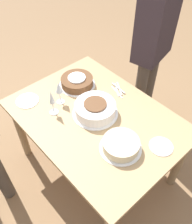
# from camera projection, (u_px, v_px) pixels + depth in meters

# --- Properties ---
(ground_plane) EXTENTS (12.00, 12.00, 0.00)m
(ground_plane) POSITION_uv_depth(u_px,v_px,m) (96.00, 166.00, 2.47)
(ground_plane) COLOR #8E6B47
(dining_table) EXTENTS (1.34, 0.98, 0.73)m
(dining_table) POSITION_uv_depth(u_px,v_px,m) (96.00, 126.00, 2.02)
(dining_table) COLOR tan
(dining_table) RESTS_ON ground_plane
(cake_center_white) EXTENTS (0.36, 0.36, 0.11)m
(cake_center_white) POSITION_uv_depth(u_px,v_px,m) (95.00, 109.00, 1.92)
(cake_center_white) COLOR white
(cake_center_white) RESTS_ON dining_table
(cake_front_chocolate) EXTENTS (0.32, 0.32, 0.09)m
(cake_front_chocolate) POSITION_uv_depth(u_px,v_px,m) (77.00, 82.00, 2.17)
(cake_front_chocolate) COLOR white
(cake_front_chocolate) RESTS_ON dining_table
(cake_back_decorated) EXTENTS (0.30, 0.30, 0.08)m
(cake_back_decorated) POSITION_uv_depth(u_px,v_px,m) (121.00, 145.00, 1.70)
(cake_back_decorated) COLOR white
(cake_back_decorated) RESTS_ON dining_table
(wine_glass_near) EXTENTS (0.07, 0.07, 0.20)m
(wine_glass_near) POSITION_uv_depth(u_px,v_px,m) (59.00, 89.00, 1.94)
(wine_glass_near) COLOR silver
(wine_glass_near) RESTS_ON dining_table
(wine_glass_far) EXTENTS (0.07, 0.07, 0.22)m
(wine_glass_far) POSITION_uv_depth(u_px,v_px,m) (52.00, 99.00, 1.86)
(wine_glass_far) COLOR silver
(wine_glass_far) RESTS_ON dining_table
(dessert_plate_left) EXTENTS (0.17, 0.17, 0.01)m
(dessert_plate_left) POSITION_uv_depth(u_px,v_px,m) (161.00, 146.00, 1.74)
(dessert_plate_left) COLOR white
(dessert_plate_left) RESTS_ON dining_table
(dessert_plate_right) EXTENTS (0.19, 0.19, 0.01)m
(dessert_plate_right) POSITION_uv_depth(u_px,v_px,m) (27.00, 101.00, 2.06)
(dessert_plate_right) COLOR white
(dessert_plate_right) RESTS_ON dining_table
(fork_pile) EXTENTS (0.19, 0.13, 0.01)m
(fork_pile) POSITION_uv_depth(u_px,v_px,m) (118.00, 89.00, 2.15)
(fork_pile) COLOR silver
(fork_pile) RESTS_ON dining_table
(person_cutting) EXTENTS (0.30, 0.44, 1.76)m
(person_cutting) POSITION_uv_depth(u_px,v_px,m) (155.00, 35.00, 2.14)
(person_cutting) COLOR #4C4238
(person_cutting) RESTS_ON ground_plane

